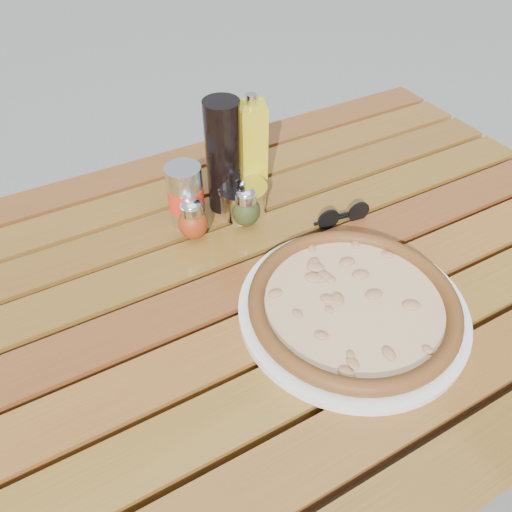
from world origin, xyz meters
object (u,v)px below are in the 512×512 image
sunglasses (343,216)px  olive_oil_cruet (251,150)px  parmesan_tin (243,198)px  dark_bottle (224,157)px  table (261,305)px  pepper_shaker (193,220)px  oregano_shaker (246,207)px  pizza (354,303)px  soda_can (186,196)px  plate (352,309)px

sunglasses → olive_oil_cruet: bearing=128.6°
olive_oil_cruet → parmesan_tin: size_ratio=1.98×
dark_bottle → parmesan_tin: (0.02, -0.03, -0.08)m
table → pepper_shaker: bearing=111.0°
olive_oil_cruet → sunglasses: 0.22m
table → olive_oil_cruet: bearing=65.4°
pepper_shaker → oregano_shaker: bearing=-8.2°
pizza → sunglasses: bearing=57.8°
parmesan_tin → pizza: bearing=-84.5°
dark_bottle → olive_oil_cruet: (0.07, 0.02, -0.01)m
pepper_shaker → dark_bottle: size_ratio=0.37×
dark_bottle → parmesan_tin: 0.09m
table → pepper_shaker: size_ratio=17.07×
pepper_shaker → oregano_shaker: size_ratio=1.00×
pizza → soda_can: bearing=111.8°
pizza → soda_can: 0.36m
pepper_shaker → dark_bottle: 0.13m
plate → olive_oil_cruet: olive_oil_cruet is taller
oregano_shaker → plate: bearing=-81.3°
olive_oil_cruet → sunglasses: bearing=-59.3°
table → plate: size_ratio=3.89×
dark_bottle → plate: bearing=-81.8°
table → pizza: (0.09, -0.14, 0.10)m
soda_can → olive_oil_cruet: 0.16m
table → olive_oil_cruet: 0.30m
table → dark_bottle: (0.04, 0.21, 0.19)m
plate → pizza: pizza is taller
pepper_shaker → parmesan_tin: 0.12m
plate → sunglasses: (0.12, 0.19, 0.01)m
sunglasses → dark_bottle: bearing=145.1°
table → parmesan_tin: 0.21m
table → olive_oil_cruet: (0.10, 0.22, 0.17)m
sunglasses → pizza: bearing=-114.3°
table → oregano_shaker: size_ratio=17.07×
pizza → sunglasses: sunglasses is taller
table → soda_can: (-0.05, 0.20, 0.13)m
plate → oregano_shaker: bearing=98.7°
parmesan_tin → soda_can: bearing=167.0°
dark_bottle → sunglasses: dark_bottle is taller
oregano_shaker → soda_can: size_ratio=0.68×
table → sunglasses: (0.20, 0.05, 0.09)m
oregano_shaker → dark_bottle: 0.10m
pizza → olive_oil_cruet: bearing=87.3°
plate → dark_bottle: bearing=98.2°
pepper_shaker → soda_can: (0.01, 0.05, 0.02)m
pizza → soda_can: size_ratio=3.82×
pepper_shaker → sunglasses: 0.28m
table → pepper_shaker: (-0.06, 0.15, 0.11)m
table → parmesan_tin: bearing=72.2°
soda_can → olive_oil_cruet: size_ratio=0.57×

